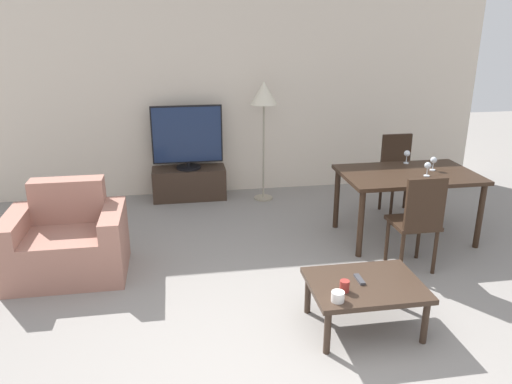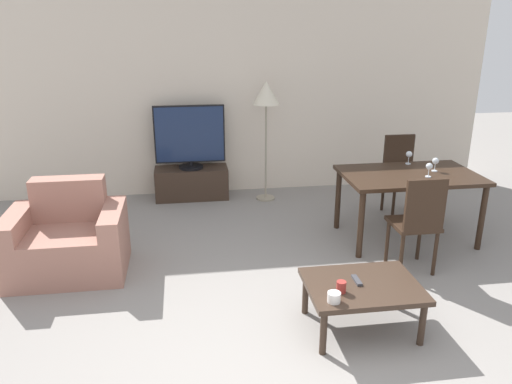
{
  "view_description": "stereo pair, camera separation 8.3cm",
  "coord_description": "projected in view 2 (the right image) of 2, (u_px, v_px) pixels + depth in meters",
  "views": [
    {
      "loc": [
        -0.57,
        -2.54,
        2.24
      ],
      "look_at": [
        0.18,
        1.98,
        0.65
      ],
      "focal_mm": 35.0,
      "sensor_mm": 36.0,
      "label": 1
    },
    {
      "loc": [
        -0.49,
        -2.55,
        2.24
      ],
      "look_at": [
        0.18,
        1.98,
        0.65
      ],
      "focal_mm": 35.0,
      "sensor_mm": 36.0,
      "label": 2
    }
  ],
  "objects": [
    {
      "name": "tv",
      "position": [
        190.0,
        137.0,
        6.34
      ],
      "size": [
        0.89,
        0.31,
        0.82
      ],
      "color": "black",
      "rests_on": "tv_stand"
    },
    {
      "name": "wine_glass_right",
      "position": [
        409.0,
        155.0,
        5.47
      ],
      "size": [
        0.07,
        0.07,
        0.15
      ],
      "color": "silver",
      "rests_on": "dining_table"
    },
    {
      "name": "cup_colored_far",
      "position": [
        341.0,
        287.0,
        3.58
      ],
      "size": [
        0.07,
        0.07,
        0.09
      ],
      "color": "maroon",
      "rests_on": "coffee_table"
    },
    {
      "name": "tv_stand",
      "position": [
        192.0,
        183.0,
        6.55
      ],
      "size": [
        0.94,
        0.38,
        0.41
      ],
      "color": "#38281E",
      "rests_on": "ground_plane"
    },
    {
      "name": "coffee_table",
      "position": [
        362.0,
        289.0,
        3.72
      ],
      "size": [
        0.84,
        0.64,
        0.38
      ],
      "color": "#38281E",
      "rests_on": "ground_plane"
    },
    {
      "name": "cup_white_near",
      "position": [
        334.0,
        297.0,
        3.45
      ],
      "size": [
        0.09,
        0.09,
        0.07
      ],
      "color": "white",
      "rests_on": "coffee_table"
    },
    {
      "name": "wall_back",
      "position": [
        220.0,
        92.0,
        6.47
      ],
      "size": [
        7.21,
        0.06,
        2.7
      ],
      "color": "beige",
      "rests_on": "ground_plane"
    },
    {
      "name": "wine_glass_left",
      "position": [
        429.0,
        167.0,
        5.02
      ],
      "size": [
        0.07,
        0.07,
        0.15
      ],
      "color": "silver",
      "rests_on": "dining_table"
    },
    {
      "name": "dining_chair_near",
      "position": [
        418.0,
        220.0,
        4.5
      ],
      "size": [
        0.4,
        0.4,
        0.94
      ],
      "color": "black",
      "rests_on": "ground_plane"
    },
    {
      "name": "floor_lamp",
      "position": [
        266.0,
        99.0,
        6.14
      ],
      "size": [
        0.33,
        0.33,
        1.52
      ],
      "color": "gray",
      "rests_on": "ground_plane"
    },
    {
      "name": "dining_table",
      "position": [
        409.0,
        181.0,
        5.19
      ],
      "size": [
        1.39,
        0.87,
        0.73
      ],
      "color": "black",
      "rests_on": "ground_plane"
    },
    {
      "name": "remote_primary",
      "position": [
        357.0,
        280.0,
        3.73
      ],
      "size": [
        0.04,
        0.15,
        0.02
      ],
      "color": "#38383D",
      "rests_on": "coffee_table"
    },
    {
      "name": "wine_glass_center",
      "position": [
        435.0,
        162.0,
        5.21
      ],
      "size": [
        0.07,
        0.07,
        0.15
      ],
      "color": "silver",
      "rests_on": "dining_table"
    },
    {
      "name": "armchair",
      "position": [
        68.0,
        241.0,
        4.59
      ],
      "size": [
        1.03,
        0.75,
        0.84
      ],
      "color": "#9E6B5B",
      "rests_on": "ground_plane"
    },
    {
      "name": "dining_chair_far",
      "position": [
        401.0,
        171.0,
        5.96
      ],
      "size": [
        0.4,
        0.4,
        0.94
      ],
      "color": "black",
      "rests_on": "ground_plane"
    }
  ]
}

